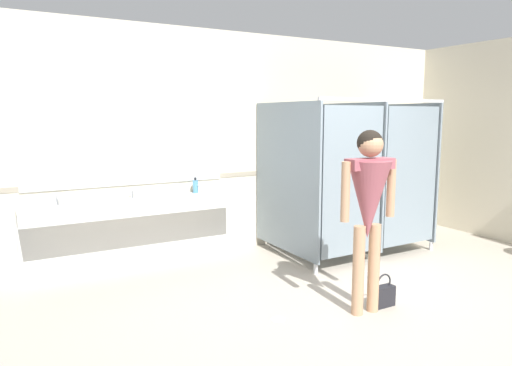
% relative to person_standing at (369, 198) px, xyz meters
% --- Properties ---
extents(ground_plane, '(7.02, 5.60, 0.10)m').
position_rel_person_standing_xyz_m(ground_plane, '(0.33, 0.02, -1.15)').
color(ground_plane, '#B2A899').
extents(wall_back, '(7.02, 0.12, 2.96)m').
position_rel_person_standing_xyz_m(wall_back, '(0.33, 2.58, 0.38)').
color(wall_back, beige).
rests_on(wall_back, ground_plane).
extents(wall_back_tile_band, '(7.02, 0.01, 0.06)m').
position_rel_person_standing_xyz_m(wall_back_tile_band, '(0.33, 2.51, -0.05)').
color(wall_back_tile_band, '#9E937F').
rests_on(wall_back_tile_band, wall_back).
extents(vanity_counter, '(2.52, 0.53, 0.98)m').
position_rel_person_standing_xyz_m(vanity_counter, '(-1.55, 2.32, -0.47)').
color(vanity_counter, silver).
rests_on(vanity_counter, ground_plane).
extents(mirror_panel, '(2.42, 0.02, 1.06)m').
position_rel_person_standing_xyz_m(mirror_panel, '(-1.55, 2.51, 0.44)').
color(mirror_panel, silver).
rests_on(mirror_panel, wall_back).
extents(bathroom_stalls, '(2.05, 1.45, 2.06)m').
position_rel_person_standing_xyz_m(bathroom_stalls, '(1.25, 1.57, -0.02)').
color(bathroom_stalls, gray).
rests_on(bathroom_stalls, ground_plane).
extents(person_standing, '(0.60, 0.43, 1.73)m').
position_rel_person_standing_xyz_m(person_standing, '(0.00, 0.00, 0.00)').
color(person_standing, tan).
rests_on(person_standing, ground_plane).
extents(handbag, '(0.23, 0.10, 0.33)m').
position_rel_person_standing_xyz_m(handbag, '(0.26, 0.02, -0.99)').
color(handbag, black).
rests_on(handbag, ground_plane).
extents(soap_dispenser, '(0.07, 0.07, 0.20)m').
position_rel_person_standing_xyz_m(soap_dispenser, '(-0.73, 2.39, -0.15)').
color(soap_dispenser, teal).
rests_on(soap_dispenser, vanity_counter).
extents(paper_cup, '(0.07, 0.07, 0.10)m').
position_rel_person_standing_xyz_m(paper_cup, '(-1.87, 2.13, -0.19)').
color(paper_cup, white).
rests_on(paper_cup, vanity_counter).
extents(floor_drain_cover, '(0.14, 0.14, 0.01)m').
position_rel_person_standing_xyz_m(floor_drain_cover, '(-0.80, 0.27, -1.10)').
color(floor_drain_cover, '#B7BABF').
rests_on(floor_drain_cover, ground_plane).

